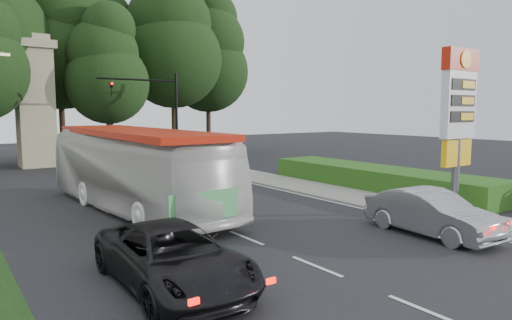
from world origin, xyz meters
TOP-DOWN VIEW (x-y plane):
  - ground at (0.00, 0.00)m, footprint 120.00×120.00m
  - road_surface at (0.00, 12.00)m, footprint 14.00×80.00m
  - sidewalk_right at (8.50, 12.00)m, footprint 3.00×80.00m
  - hedge at (11.50, 8.00)m, footprint 3.00×14.00m
  - gas_station_pylon at (9.20, 1.99)m, footprint 2.10×0.45m
  - traffic_signal_mast at (5.68, 24.00)m, footprint 6.10×0.35m
  - monument at (-2.00, 30.00)m, footprint 3.00×3.00m
  - tree_center_right at (1.00, 35.00)m, footprint 9.24×9.24m
  - tree_east_near at (6.00, 37.00)m, footprint 8.12×8.12m
  - tree_east_mid at (11.00, 33.00)m, footprint 9.52×9.52m
  - tree_far_east at (16.00, 35.00)m, footprint 8.68×8.68m
  - tree_monument_right at (3.50, 29.50)m, footprint 6.72×6.72m
  - transit_bus at (-1.47, 10.46)m, footprint 3.89×12.90m
  - sedan_silver at (5.50, 0.62)m, footprint 2.01×4.94m
  - suv_charcoal at (-3.87, 1.48)m, footprint 2.64×5.56m

SIDE VIEW (x-z plane):
  - ground at x=0.00m, z-range 0.00..0.00m
  - road_surface at x=0.00m, z-range 0.00..0.02m
  - sidewalk_right at x=8.50m, z-range 0.00..0.12m
  - hedge at x=11.50m, z-range 0.00..1.20m
  - suv_charcoal at x=-3.87m, z-range 0.00..1.53m
  - sedan_silver at x=5.50m, z-range 0.00..1.59m
  - transit_bus at x=-1.47m, z-range 0.00..3.54m
  - gas_station_pylon at x=9.20m, z-range 1.02..7.87m
  - traffic_signal_mast at x=5.68m, z-range 1.07..8.27m
  - monument at x=-2.00m, z-range 0.08..10.13m
  - tree_monument_right at x=3.50m, z-range 1.41..14.61m
  - tree_east_near at x=6.00m, z-range 1.71..17.66m
  - tree_far_east at x=16.00m, z-range 1.83..18.88m
  - tree_center_right at x=1.00m, z-range 1.94..20.09m
  - tree_east_mid at x=11.00m, z-range 2.00..20.70m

